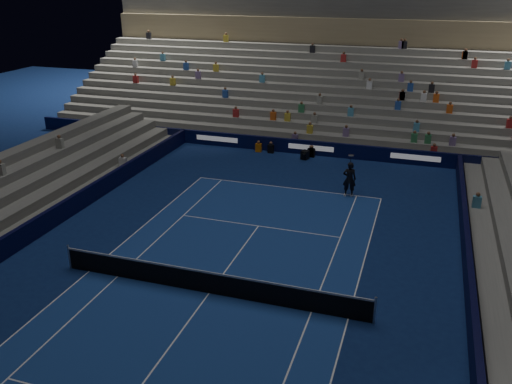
% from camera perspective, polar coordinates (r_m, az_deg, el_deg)
% --- Properties ---
extents(ground, '(90.00, 90.00, 0.00)m').
position_cam_1_polar(ground, '(21.58, -5.00, -10.68)').
color(ground, '#0D1D4E').
rests_on(ground, ground).
extents(court_surface, '(10.97, 23.77, 0.01)m').
position_cam_1_polar(court_surface, '(21.57, -5.00, -10.67)').
color(court_surface, navy).
rests_on(court_surface, ground).
extents(sponsor_barrier_far, '(44.00, 0.25, 1.00)m').
position_cam_1_polar(sponsor_barrier_far, '(37.57, 5.90, 4.71)').
color(sponsor_barrier_far, black).
rests_on(sponsor_barrier_far, ground).
extents(sponsor_barrier_east, '(0.25, 37.00, 1.00)m').
position_cam_1_polar(sponsor_barrier_east, '(20.16, 22.11, -13.36)').
color(sponsor_barrier_east, black).
rests_on(sponsor_barrier_east, ground).
extents(sponsor_barrier_west, '(0.25, 37.00, 1.00)m').
position_cam_1_polar(sponsor_barrier_west, '(26.27, -25.05, -5.27)').
color(sponsor_barrier_west, black).
rests_on(sponsor_barrier_west, ground).
extents(grandstand_main, '(44.00, 15.20, 11.20)m').
position_cam_1_polar(grandstand_main, '(45.87, 8.62, 11.46)').
color(grandstand_main, slate).
rests_on(grandstand_main, ground).
extents(tennis_net, '(12.90, 0.10, 1.10)m').
position_cam_1_polar(tennis_net, '(21.31, -5.04, -9.54)').
color(tennis_net, '#B2B2B7').
rests_on(tennis_net, ground).
extents(tennis_player, '(0.78, 0.56, 2.03)m').
position_cam_1_polar(tennis_player, '(30.54, 9.91, 1.37)').
color(tennis_player, black).
rests_on(tennis_player, ground).
extents(broadcast_camera, '(0.58, 0.96, 0.59)m').
position_cam_1_polar(broadcast_camera, '(36.65, 5.23, 3.96)').
color(broadcast_camera, black).
rests_on(broadcast_camera, ground).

